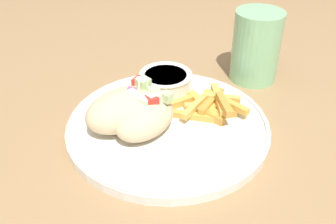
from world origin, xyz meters
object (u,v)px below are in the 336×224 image
at_px(fries_pile, 208,105).
at_px(pita_sandwich_far, 125,108).
at_px(water_glass, 256,49).
at_px(sauce_ramekin, 166,82).
at_px(pita_sandwich_near, 146,117).
at_px(plate, 168,125).

bearing_deg(fries_pile, pita_sandwich_far, 172.33).
bearing_deg(water_glass, sauce_ramekin, -178.66).
xyz_separation_m(pita_sandwich_near, pita_sandwich_far, (-0.02, 0.03, 0.00)).
bearing_deg(pita_sandwich_far, fries_pile, -22.91).
xyz_separation_m(plate, pita_sandwich_near, (-0.04, -0.01, 0.03)).
distance_m(plate, pita_sandwich_far, 0.07).
bearing_deg(sauce_ramekin, water_glass, 1.34).
relative_size(pita_sandwich_near, water_glass, 0.96).
distance_m(pita_sandwich_far, water_glass, 0.27).
xyz_separation_m(plate, water_glass, (0.21, 0.08, 0.05)).
height_order(pita_sandwich_far, sauce_ramekin, pita_sandwich_far).
bearing_deg(pita_sandwich_near, plate, -18.82).
bearing_deg(water_glass, pita_sandwich_far, -166.66).
xyz_separation_m(sauce_ramekin, water_glass, (0.17, 0.00, 0.02)).
relative_size(pita_sandwich_far, fries_pile, 1.17).
xyz_separation_m(pita_sandwich_far, water_glass, (0.26, 0.06, 0.01)).
bearing_deg(water_glass, pita_sandwich_near, -159.58).
relative_size(fries_pile, water_glass, 0.93).
height_order(fries_pile, water_glass, water_glass).
height_order(fries_pile, sauce_ramekin, sauce_ramekin).
bearing_deg(pita_sandwich_near, pita_sandwich_far, 98.14).
xyz_separation_m(pita_sandwich_near, sauce_ramekin, (0.07, 0.09, -0.00)).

